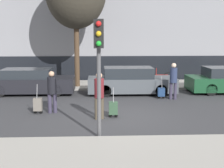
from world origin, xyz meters
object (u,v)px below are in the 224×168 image
at_px(parked_car_0, 30,82).
at_px(trolley_right, 161,92).
at_px(parked_car_1, 131,81).
at_px(trolley_center, 113,108).
at_px(trolley_left, 38,104).
at_px(pedestrian_left, 52,89).
at_px(traffic_light, 99,55).
at_px(parked_bicycle, 159,78).
at_px(pedestrian_right, 173,79).
at_px(pedestrian_center, 99,93).

relative_size(parked_car_0, trolley_right, 4.14).
height_order(parked_car_1, trolley_center, parked_car_1).
bearing_deg(trolley_left, trolley_center, -13.17).
distance_m(parked_car_0, pedestrian_left, 4.32).
relative_size(parked_car_1, trolley_right, 4.18).
relative_size(traffic_light, parked_bicycle, 1.95).
height_order(trolley_left, pedestrian_right, pedestrian_right).
xyz_separation_m(pedestrian_center, parked_bicycle, (3.53, 6.85, -0.47)).
distance_m(pedestrian_left, pedestrian_center, 2.06).
bearing_deg(traffic_light, trolley_center, 77.24).
relative_size(parked_car_0, pedestrian_center, 2.58).
bearing_deg(trolley_center, pedestrian_right, 46.03).
bearing_deg(trolley_left, pedestrian_right, 22.36).
distance_m(trolley_left, parked_bicycle, 8.40).
xyz_separation_m(parked_car_1, traffic_light, (-1.65, -6.83, 1.83)).
bearing_deg(trolley_right, pedestrian_center, -130.68).
bearing_deg(traffic_light, pedestrian_left, 120.24).
relative_size(parked_car_1, pedestrian_left, 2.70).
bearing_deg(parked_car_0, pedestrian_center, -54.64).
height_order(pedestrian_right, traffic_light, traffic_light).
relative_size(pedestrian_right, trolley_right, 1.61).
bearing_deg(parked_car_1, pedestrian_left, -132.68).
height_order(parked_car_1, trolley_right, parked_car_1).
bearing_deg(trolley_center, pedestrian_left, 161.75).
xyz_separation_m(pedestrian_center, trolley_center, (0.51, 0.20, -0.62)).
bearing_deg(parked_car_1, parked_car_0, 177.51).
relative_size(pedestrian_center, pedestrian_right, 0.99).
bearing_deg(pedestrian_left, trolley_left, -179.94).
bearing_deg(parked_car_0, trolley_left, -74.30).
height_order(trolley_right, traffic_light, traffic_light).
height_order(parked_car_1, traffic_light, traffic_light).
bearing_deg(pedestrian_left, parked_bicycle, 37.73).
xyz_separation_m(parked_car_0, parked_bicycle, (7.03, 1.92, -0.13)).
bearing_deg(parked_car_1, pedestrian_center, -109.15).
bearing_deg(trolley_right, trolley_left, -154.22).
height_order(trolley_right, parked_bicycle, parked_bicycle).
relative_size(parked_car_1, pedestrian_right, 2.59).
relative_size(pedestrian_center, traffic_light, 0.49).
xyz_separation_m(pedestrian_center, trolley_right, (2.95, 3.43, -0.65)).
bearing_deg(trolley_right, trolley_center, -126.99).
height_order(trolley_left, trolley_right, trolley_left).
distance_m(trolley_right, traffic_light, 6.66).
relative_size(trolley_center, pedestrian_right, 0.66).
bearing_deg(traffic_light, parked_car_0, 116.29).
xyz_separation_m(traffic_light, parked_bicycle, (3.54, 8.98, -1.98)).
distance_m(pedestrian_left, parked_bicycle, 7.96).
relative_size(pedestrian_left, trolley_right, 1.55).
bearing_deg(pedestrian_left, trolley_center, -28.28).
bearing_deg(parked_bicycle, parked_car_1, -131.48).
xyz_separation_m(trolley_left, trolley_right, (5.31, 2.56, -0.05)).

